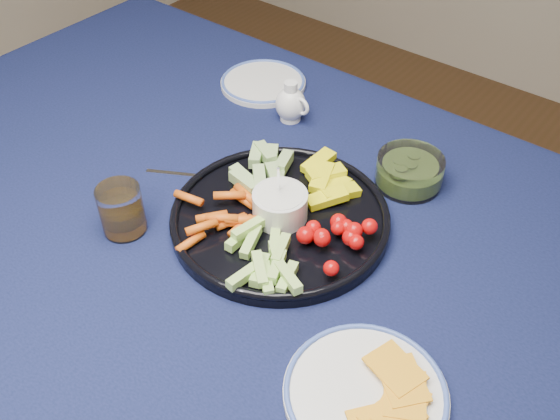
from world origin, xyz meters
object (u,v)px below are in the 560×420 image
Objects in this scene: side_plate_extra at (263,82)px; pickle_bowl at (409,172)px; crudite_platter at (279,213)px; juice_tumbler at (122,212)px; dining_table at (247,273)px; creamer_pitcher at (291,104)px; cheese_plate at (366,391)px.

pickle_bowl is at bearing -13.15° from side_plate_extra.
crudite_platter is 4.29× the size of juice_tumbler.
crudite_platter reaches higher than side_plate_extra.
dining_table is 19.84× the size of creamer_pitcher.
dining_table is at bearing -116.10° from pickle_bowl.
crudite_platter is 1.97× the size of side_plate_extra.
juice_tumbler is at bearing -147.23° from dining_table.
dining_table is 0.35m from cheese_plate.
cheese_plate is at bearing -67.25° from pickle_bowl.
creamer_pitcher is 0.63m from cheese_plate.
cheese_plate is 0.77m from side_plate_extra.
creamer_pitcher is at bearing 173.89° from pickle_bowl.
side_plate_extra is (-0.29, 0.32, -0.01)m from crudite_platter.
creamer_pitcher is 0.42m from juice_tumbler.
side_plate_extra is at bearing 102.48° from juice_tumbler.
crudite_platter is at bearing -56.00° from creamer_pitcher.
pickle_bowl is (0.14, 0.28, 0.11)m from dining_table.
crudite_platter reaches higher than juice_tumbler.
pickle_bowl is 0.42m from side_plate_extra.
cheese_plate is (0.45, -0.43, -0.03)m from creamer_pitcher.
cheese_plate is at bearing -32.85° from crudite_platter.
cheese_plate is at bearing -1.99° from juice_tumbler.
dining_table is 0.37m from creamer_pitcher.
dining_table is 7.94× the size of cheese_plate.
juice_tumbler is at bearing -92.55° from creamer_pitcher.
juice_tumbler is at bearing -128.02° from pickle_bowl.
pickle_bowl is at bearing 63.90° from dining_table.
creamer_pitcher is 1.00× the size of juice_tumbler.
juice_tumbler reaches higher than pickle_bowl.
crudite_platter reaches higher than pickle_bowl.
dining_table is 9.10× the size of side_plate_extra.
dining_table is at bearing 158.21° from cheese_plate.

